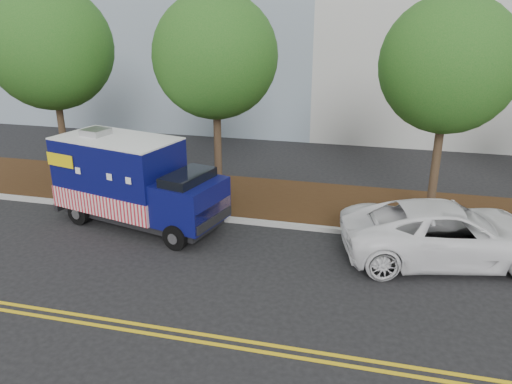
# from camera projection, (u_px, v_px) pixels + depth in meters

# --- Properties ---
(ground) EXTENTS (120.00, 120.00, 0.00)m
(ground) POSITION_uv_depth(u_px,v_px,m) (187.00, 237.00, 15.14)
(ground) COLOR black
(ground) RESTS_ON ground
(curb) EXTENTS (120.00, 0.18, 0.15)m
(curb) POSITION_uv_depth(u_px,v_px,m) (203.00, 217.00, 16.38)
(curb) COLOR #9E9E99
(curb) RESTS_ON ground
(mulch_strip) EXTENTS (120.00, 4.00, 0.15)m
(mulch_strip) POSITION_uv_depth(u_px,v_px,m) (222.00, 195.00, 18.29)
(mulch_strip) COLOR #331A0E
(mulch_strip) RESTS_ON ground
(centerline_near) EXTENTS (120.00, 0.10, 0.01)m
(centerline_near) POSITION_uv_depth(u_px,v_px,m) (114.00, 320.00, 11.09)
(centerline_near) COLOR gold
(centerline_near) RESTS_ON ground
(centerline_far) EXTENTS (120.00, 0.10, 0.01)m
(centerline_far) POSITION_uv_depth(u_px,v_px,m) (108.00, 327.00, 10.86)
(centerline_far) COLOR gold
(centerline_far) RESTS_ON ground
(tree_a) EXTENTS (4.47, 4.47, 7.40)m
(tree_a) POSITION_uv_depth(u_px,v_px,m) (51.00, 48.00, 18.02)
(tree_a) COLOR #38281C
(tree_a) RESTS_ON ground
(tree_b) EXTENTS (4.10, 4.10, 7.10)m
(tree_b) POSITION_uv_depth(u_px,v_px,m) (215.00, 56.00, 16.17)
(tree_b) COLOR #38281C
(tree_b) RESTS_ON ground
(tree_c) EXTENTS (3.96, 3.96, 6.97)m
(tree_c) POSITION_uv_depth(u_px,v_px,m) (449.00, 65.00, 14.29)
(tree_c) COLOR #38281C
(tree_c) RESTS_ON ground
(sign_post) EXTENTS (0.06, 0.06, 2.40)m
(sign_post) POSITION_uv_depth(u_px,v_px,m) (148.00, 177.00, 16.68)
(sign_post) COLOR #473828
(sign_post) RESTS_ON ground
(food_truck) EXTENTS (5.90, 3.31, 2.94)m
(food_truck) POSITION_uv_depth(u_px,v_px,m) (132.00, 184.00, 15.68)
(food_truck) COLOR black
(food_truck) RESTS_ON ground
(white_car) EXTENTS (6.16, 3.85, 1.59)m
(white_car) POSITION_uv_depth(u_px,v_px,m) (448.00, 233.00, 13.54)
(white_car) COLOR white
(white_car) RESTS_ON ground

